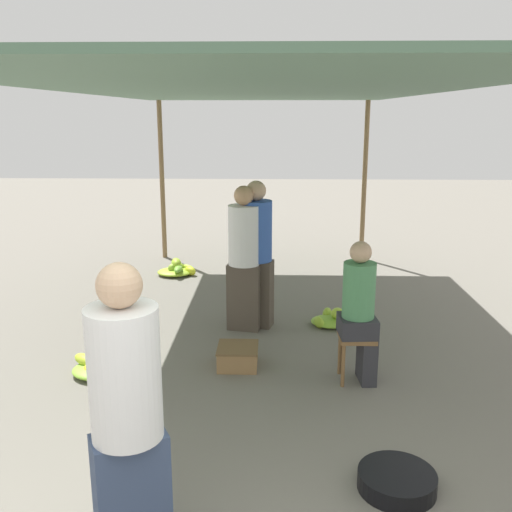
% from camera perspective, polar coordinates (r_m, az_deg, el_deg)
% --- Properties ---
extents(canopy_post_back_left, '(0.08, 0.08, 2.69)m').
position_cam_1_polar(canopy_post_back_left, '(9.98, -9.37, 7.39)').
color(canopy_post_back_left, olive).
rests_on(canopy_post_back_left, ground).
extents(canopy_post_back_right, '(0.08, 0.08, 2.69)m').
position_cam_1_polar(canopy_post_back_right, '(9.92, 10.79, 7.29)').
color(canopy_post_back_right, olive).
rests_on(canopy_post_back_right, ground).
extents(canopy_tarp, '(3.86, 7.81, 0.04)m').
position_cam_1_polar(canopy_tarp, '(6.03, -0.03, 16.26)').
color(canopy_tarp, '#567A60').
rests_on(canopy_tarp, canopy_post_front_left).
extents(vendor_foreground, '(0.51, 0.51, 1.77)m').
position_cam_1_polar(vendor_foreground, '(3.19, -12.73, -15.63)').
color(vendor_foreground, '#384766').
rests_on(vendor_foreground, ground).
extents(stool, '(0.34, 0.34, 0.46)m').
position_cam_1_polar(stool, '(5.51, 10.02, -8.68)').
color(stool, brown).
rests_on(stool, ground).
extents(vendor_seated, '(0.36, 0.36, 1.36)m').
position_cam_1_polar(vendor_seated, '(5.39, 10.40, -5.26)').
color(vendor_seated, '#2D2D33').
rests_on(vendor_seated, ground).
extents(basin_black, '(0.53, 0.53, 0.13)m').
position_cam_1_polar(basin_black, '(4.26, 13.91, -20.99)').
color(basin_black, black).
rests_on(basin_black, ground).
extents(banana_pile_left_0, '(0.62, 0.61, 0.21)m').
position_cam_1_polar(banana_pile_left_0, '(5.89, -15.43, -10.60)').
color(banana_pile_left_0, '#A5C62F').
rests_on(banana_pile_left_0, ground).
extents(banana_pile_left_1, '(0.64, 0.53, 0.26)m').
position_cam_1_polar(banana_pile_left_1, '(9.06, -7.86, -1.35)').
color(banana_pile_left_1, '#98C131').
rests_on(banana_pile_left_1, ground).
extents(banana_pile_right_0, '(0.48, 0.54, 0.22)m').
position_cam_1_polar(banana_pile_right_0, '(6.97, 7.58, -6.29)').
color(banana_pile_right_0, '#A0C42F').
rests_on(banana_pile_right_0, ground).
extents(crate_near, '(0.41, 0.41, 0.21)m').
position_cam_1_polar(crate_near, '(5.82, -1.83, -9.99)').
color(crate_near, olive).
rests_on(crate_near, ground).
extents(shopper_walking_mid, '(0.45, 0.45, 1.74)m').
position_cam_1_polar(shopper_walking_mid, '(6.64, 0.01, 0.36)').
color(shopper_walking_mid, '#4C4238').
rests_on(shopper_walking_mid, ground).
extents(shopper_walking_far, '(0.43, 0.43, 1.70)m').
position_cam_1_polar(shopper_walking_far, '(6.54, -1.21, -0.06)').
color(shopper_walking_far, '#4C4238').
rests_on(shopper_walking_far, ground).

